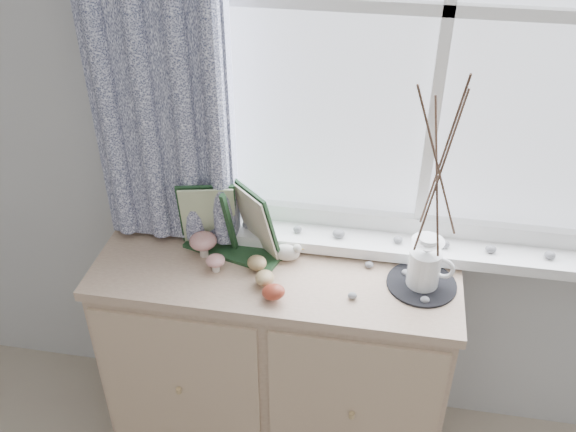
% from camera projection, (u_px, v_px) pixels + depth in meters
% --- Properties ---
extents(sideboard, '(1.20, 0.45, 0.85)m').
position_uv_depth(sideboard, '(277.00, 360.00, 2.33)').
color(sideboard, tan).
rests_on(sideboard, ground).
extents(botanical_book, '(0.41, 0.23, 0.27)m').
position_uv_depth(botanical_book, '(228.00, 225.00, 2.06)').
color(botanical_book, '#1D3D21').
rests_on(botanical_book, sideboard).
extents(toadstool_cluster, '(0.14, 0.15, 0.09)m').
position_uv_depth(toadstool_cluster, '(206.00, 247.00, 2.10)').
color(toadstool_cluster, silver).
rests_on(toadstool_cluster, sideboard).
extents(wooden_eggs, '(0.14, 0.18, 0.08)m').
position_uv_depth(wooden_eggs, '(265.00, 277.00, 2.01)').
color(wooden_eggs, tan).
rests_on(wooden_eggs, sideboard).
extents(songbird_figurine, '(0.12, 0.06, 0.06)m').
position_uv_depth(songbird_figurine, '(286.00, 252.00, 2.12)').
color(songbird_figurine, beige).
rests_on(songbird_figurine, sideboard).
extents(crocheted_doily, '(0.22, 0.22, 0.01)m').
position_uv_depth(crocheted_doily, '(422.00, 284.00, 2.03)').
color(crocheted_doily, black).
rests_on(crocheted_doily, sideboard).
extents(twig_pitcher, '(0.33, 0.33, 0.76)m').
position_uv_depth(twig_pitcher, '(440.00, 165.00, 1.78)').
color(twig_pitcher, white).
rests_on(twig_pitcher, crocheted_doily).
extents(sideboard_pebbles, '(0.33, 0.23, 0.02)m').
position_uv_depth(sideboard_pebbles, '(377.00, 277.00, 2.04)').
color(sideboard_pebbles, '#9A9B9D').
rests_on(sideboard_pebbles, sideboard).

